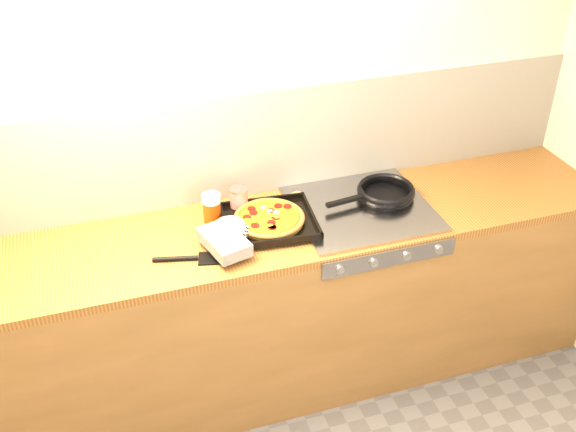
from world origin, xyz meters
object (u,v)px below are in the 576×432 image
object	(u,v)px
pizza_on_tray	(257,224)
juice_glass	(212,208)
frying_pan	(385,192)
tomato_can	(239,200)

from	to	relation	value
pizza_on_tray	juice_glass	distance (m)	0.22
frying_pan	juice_glass	bearing A→B (deg)	175.20
tomato_can	juice_glass	bearing A→B (deg)	-160.87
tomato_can	juice_glass	distance (m)	0.14
pizza_on_tray	tomato_can	xyz separation A→B (m)	(-0.03, 0.19, 0.01)
pizza_on_tray	frying_pan	world-z (taller)	pizza_on_tray
pizza_on_tray	tomato_can	world-z (taller)	tomato_can
pizza_on_tray	juice_glass	bearing A→B (deg)	137.95
frying_pan	juice_glass	xyz separation A→B (m)	(-0.79, 0.07, 0.03)
pizza_on_tray	juice_glass	world-z (taller)	juice_glass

